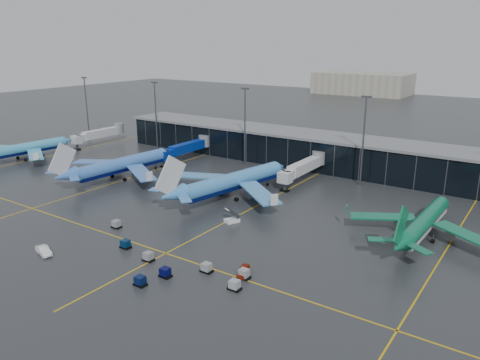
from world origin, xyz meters
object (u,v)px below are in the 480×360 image
Objects in this scene: mobile_airstair at (232,219)px; service_van_red at (244,271)px; service_van_white at (44,250)px; airliner_klm_near at (234,171)px; airliner_arkefly at (123,156)px; airliner_aer_lingus at (426,212)px; baggage_carts at (170,262)px; airliner_klm_west at (25,142)px.

mobile_airstair is 25.25m from service_van_red.
airliner_klm_near is at bearing 3.01° from service_van_white.
airliner_arkefly reaches higher than mobile_airstair.
airliner_arkefly reaches higher than airliner_aer_lingus.
airliner_klm_near is 9.11× the size of service_van_white.
mobile_airstair is 0.84× the size of service_van_red.
airliner_aer_lingus is at bearing 47.14° from mobile_airstair.
airliner_klm_near is 41.89m from baggage_carts.
airliner_aer_lingus is (86.20, 5.04, -1.02)m from airliner_arkefly.
airliner_arkefly is at bearing 145.48° from baggage_carts.
airliner_klm_near reaches higher than service_van_white.
mobile_airstair is at bearing -155.81° from airliner_aer_lingus.
service_van_red is at bearing -52.75° from service_van_white.
service_van_white is (-10.38, -49.71, -6.17)m from airliner_klm_near.
baggage_carts reaches higher than service_van_white.
airliner_aer_lingus is at bearing 8.15° from airliner_klm_west.
airliner_klm_west is at bearing 161.83° from baggage_carts.
service_van_white is at bearing -96.05° from mobile_airstair.
baggage_carts is (50.82, -34.96, -5.92)m from airliner_arkefly.
service_van_red is (110.02, -26.96, -5.28)m from airliner_klm_west.
airliner_arkefly is 0.95× the size of airliner_klm_near.
service_van_red is at bearing -120.43° from airliner_aer_lingus.
mobile_airstair is 0.77× the size of service_van_white.
baggage_carts is 14.13m from service_van_red.
baggage_carts is at bearing -30.71° from airliner_arkefly.
service_van_red is 39.72m from service_van_white.
airliner_klm_west reaches higher than baggage_carts.
service_van_red is 0.91× the size of service_van_white.
service_van_red is (-22.08, -35.21, -4.89)m from airliner_aer_lingus.
airliner_arkefly reaches higher than baggage_carts.
airliner_aer_lingus reaches higher than mobile_airstair.
mobile_airstair is (93.76, -7.65, -5.28)m from airliner_klm_west.
airliner_klm_west is 101.93m from baggage_carts.
airliner_klm_near is at bearing 10.40° from airliner_arkefly.
baggage_carts is at bearing -13.60° from airliner_klm_west.
airliner_arkefly is (45.90, 3.21, 0.63)m from airliner_klm_west.
airliner_arkefly is 71.11m from service_van_red.
airliner_aer_lingus is at bearing 35.81° from service_van_red.
airliner_klm_west is at bearing -164.29° from airliner_klm_near.
mobile_airstair reaches higher than baggage_carts.
service_van_white is (73.31, -42.13, -5.23)m from airliner_klm_west.
airliner_aer_lingus is 7.38× the size of service_van_white.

